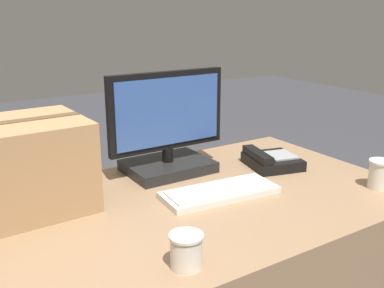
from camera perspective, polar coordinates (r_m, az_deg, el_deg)
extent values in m
cube|color=black|center=(1.79, -3.08, -2.83)|extent=(0.33, 0.25, 0.04)
cylinder|color=black|center=(1.78, -3.10, -1.37)|extent=(0.04, 0.04, 0.05)
cube|color=black|center=(1.73, -3.19, 4.24)|extent=(0.49, 0.03, 0.30)
cube|color=#2D4C8C|center=(1.72, -2.91, 4.14)|extent=(0.44, 0.01, 0.26)
cube|color=beige|center=(1.57, 3.53, -6.16)|extent=(0.42, 0.20, 0.02)
cube|color=#B7B2A8|center=(1.56, 3.54, -5.68)|extent=(0.39, 0.16, 0.01)
cube|color=black|center=(1.87, 10.19, -2.19)|extent=(0.24, 0.25, 0.04)
cube|color=black|center=(1.83, 8.34, -1.36)|extent=(0.09, 0.20, 0.03)
cube|color=gray|center=(1.88, 11.16, -1.38)|extent=(0.14, 0.15, 0.01)
cylinder|color=beige|center=(1.15, -0.74, -13.59)|extent=(0.08, 0.08, 0.08)
cylinder|color=beige|center=(1.12, -0.75, -11.61)|extent=(0.09, 0.09, 0.01)
cylinder|color=beige|center=(1.75, 22.76, -3.69)|extent=(0.08, 0.08, 0.10)
cylinder|color=beige|center=(1.74, 22.95, -2.08)|extent=(0.09, 0.09, 0.01)
cube|color=#9E754C|center=(1.52, -20.23, -2.54)|extent=(0.37, 0.35, 0.29)
cube|color=brown|center=(1.48, -20.80, 2.83)|extent=(0.36, 0.05, 0.00)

